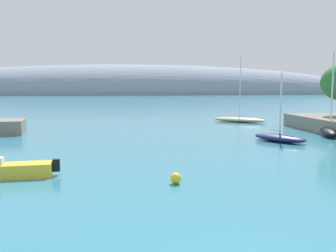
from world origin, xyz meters
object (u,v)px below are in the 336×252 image
object	(u,v)px
sailboat_sand_mid_mooring	(239,119)
mooring_buoy_yellow	(176,178)
sailboat_navy_outer_mooring	(280,137)
sailboat_black_near_shore	(330,130)
motorboat_yellow_foreground	(6,170)

from	to	relation	value
sailboat_sand_mid_mooring	mooring_buoy_yellow	world-z (taller)	sailboat_sand_mid_mooring
sailboat_navy_outer_mooring	mooring_buoy_yellow	bearing A→B (deg)	104.06
sailboat_black_near_shore	sailboat_navy_outer_mooring	distance (m)	8.80
sailboat_black_near_shore	sailboat_sand_mid_mooring	world-z (taller)	sailboat_sand_mid_mooring
sailboat_sand_mid_mooring	sailboat_navy_outer_mooring	bearing A→B (deg)	-61.31
sailboat_sand_mid_mooring	sailboat_navy_outer_mooring	world-z (taller)	sailboat_sand_mid_mooring
sailboat_black_near_shore	motorboat_yellow_foreground	size ratio (longest dim) A/B	1.60
sailboat_navy_outer_mooring	motorboat_yellow_foreground	bearing A→B (deg)	82.70
motorboat_yellow_foreground	mooring_buoy_yellow	bearing A→B (deg)	160.58
sailboat_black_near_shore	mooring_buoy_yellow	world-z (taller)	sailboat_black_near_shore
sailboat_navy_outer_mooring	mooring_buoy_yellow	distance (m)	18.87
sailboat_black_near_shore	mooring_buoy_yellow	xyz separation A→B (m)	(-20.03, -18.49, -0.26)
sailboat_black_near_shore	sailboat_sand_mid_mooring	distance (m)	16.56
motorboat_yellow_foreground	sailboat_navy_outer_mooring	bearing A→B (deg)	-157.43
sailboat_black_near_shore	sailboat_navy_outer_mooring	xyz separation A→B (m)	(-7.76, -4.15, -0.13)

